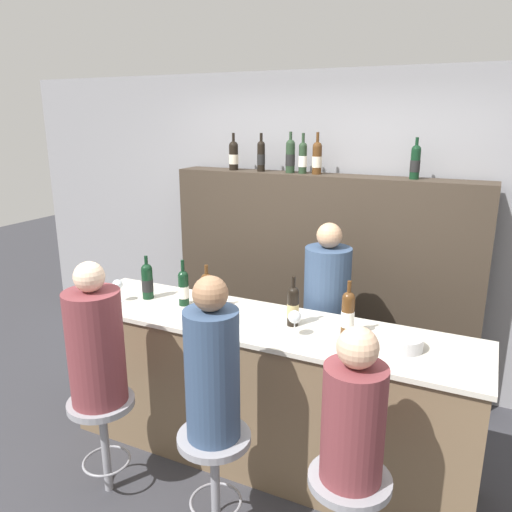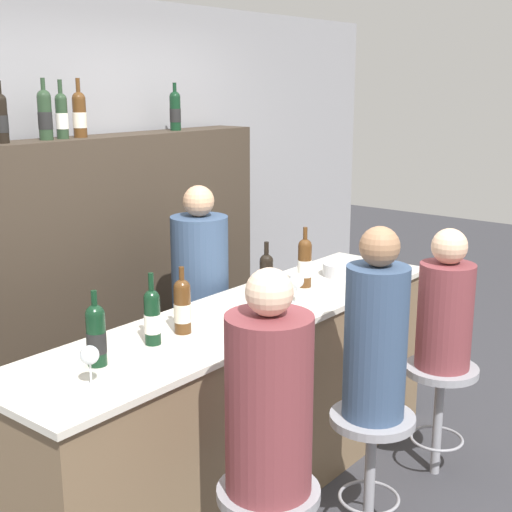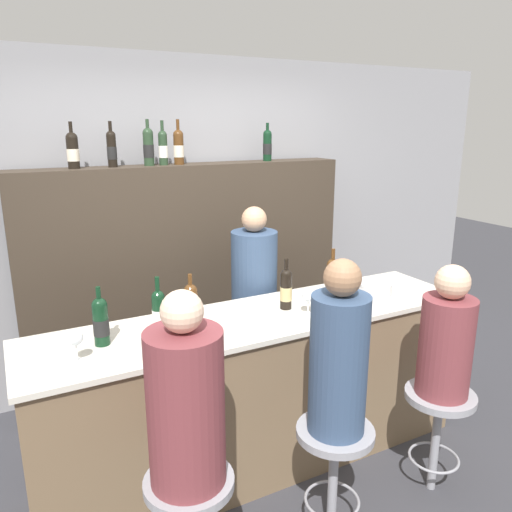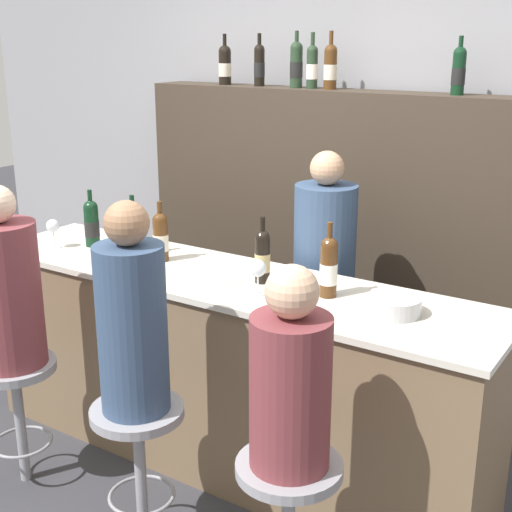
{
  "view_description": "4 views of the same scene",
  "coord_description": "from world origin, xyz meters",
  "px_view_note": "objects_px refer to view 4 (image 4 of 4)",
  "views": [
    {
      "loc": [
        1.23,
        -2.34,
        2.24
      ],
      "look_at": [
        -0.04,
        0.31,
        1.41
      ],
      "focal_mm": 35.0,
      "sensor_mm": 36.0,
      "label": 1
    },
    {
      "loc": [
        -2.59,
        -1.84,
        2.1
      ],
      "look_at": [
        0.14,
        0.36,
        1.24
      ],
      "focal_mm": 50.0,
      "sensor_mm": 36.0,
      "label": 2
    },
    {
      "loc": [
        -1.3,
        -2.12,
        2.1
      ],
      "look_at": [
        0.02,
        0.38,
        1.33
      ],
      "focal_mm": 35.0,
      "sensor_mm": 36.0,
      "label": 3
    },
    {
      "loc": [
        1.89,
        -2.31,
        2.1
      ],
      "look_at": [
        0.17,
        0.33,
        1.11
      ],
      "focal_mm": 50.0,
      "sensor_mm": 36.0,
      "label": 4
    }
  ],
  "objects_px": {
    "bar_stool_left": "(16,388)",
    "bartender": "(323,306)",
    "wine_bottle_backbar_0": "(225,64)",
    "wine_bottle_backbar_2": "(296,64)",
    "wine_bottle_backbar_1": "(259,65)",
    "bar_stool_right": "(289,495)",
    "metal_bowl": "(394,305)",
    "wine_bottle_counter_0": "(92,223)",
    "wine_bottle_backbar_3": "(312,66)",
    "guest_seated_right": "(290,381)",
    "guest_seated_left": "(5,289)",
    "wine_bottle_counter_1": "(133,231)",
    "wine_bottle_backbar_4": "(330,66)",
    "guest_seated_middle": "(132,320)",
    "bar_stool_middle": "(138,436)",
    "wine_bottle_counter_3": "(262,256)",
    "wine_glass_0": "(53,227)",
    "wine_bottle_counter_2": "(161,236)",
    "wine_glass_1": "(258,269)",
    "wine_bottle_counter_4": "(329,266)",
    "wine_bottle_backbar_5": "(459,70)"
  },
  "relations": [
    {
      "from": "wine_bottle_counter_1",
      "to": "guest_seated_middle",
      "type": "height_order",
      "value": "guest_seated_middle"
    },
    {
      "from": "bar_stool_left",
      "to": "bartender",
      "type": "bearing_deg",
      "value": 52.26
    },
    {
      "from": "wine_bottle_backbar_4",
      "to": "wine_bottle_counter_3",
      "type": "bearing_deg",
      "value": -77.11
    },
    {
      "from": "wine_bottle_backbar_0",
      "to": "wine_bottle_backbar_3",
      "type": "distance_m",
      "value": 0.62
    },
    {
      "from": "bar_stool_left",
      "to": "guest_seated_right",
      "type": "bearing_deg",
      "value": 0.0
    },
    {
      "from": "guest_seated_right",
      "to": "guest_seated_left",
      "type": "bearing_deg",
      "value": 180.0
    },
    {
      "from": "wine_bottle_backbar_0",
      "to": "guest_seated_middle",
      "type": "bearing_deg",
      "value": -65.27
    },
    {
      "from": "wine_bottle_backbar_3",
      "to": "bar_stool_left",
      "type": "bearing_deg",
      "value": -106.16
    },
    {
      "from": "bar_stool_middle",
      "to": "bartender",
      "type": "bearing_deg",
      "value": 80.94
    },
    {
      "from": "wine_bottle_counter_0",
      "to": "wine_bottle_backbar_2",
      "type": "height_order",
      "value": "wine_bottle_backbar_2"
    },
    {
      "from": "wine_bottle_counter_1",
      "to": "wine_bottle_backbar_3",
      "type": "xyz_separation_m",
      "value": [
        0.42,
        1.13,
        0.8
      ]
    },
    {
      "from": "wine_bottle_backbar_4",
      "to": "bartender",
      "type": "bearing_deg",
      "value": -62.85
    },
    {
      "from": "wine_bottle_counter_0",
      "to": "guest_seated_left",
      "type": "height_order",
      "value": "guest_seated_left"
    },
    {
      "from": "wine_bottle_backbar_3",
      "to": "bartender",
      "type": "xyz_separation_m",
      "value": [
        0.43,
        -0.61,
        -1.21
      ]
    },
    {
      "from": "wine_bottle_counter_1",
      "to": "bar_stool_left",
      "type": "relative_size",
      "value": 0.51
    },
    {
      "from": "wine_bottle_counter_0",
      "to": "wine_bottle_counter_3",
      "type": "xyz_separation_m",
      "value": [
        1.1,
        0.0,
        -0.0
      ]
    },
    {
      "from": "wine_glass_1",
      "to": "metal_bowl",
      "type": "distance_m",
      "value": 0.62
    },
    {
      "from": "wine_bottle_backbar_0",
      "to": "wine_bottle_backbar_3",
      "type": "height_order",
      "value": "wine_bottle_backbar_3"
    },
    {
      "from": "wine_bottle_counter_2",
      "to": "wine_bottle_backbar_3",
      "type": "xyz_separation_m",
      "value": [
        0.24,
        1.13,
        0.8
      ]
    },
    {
      "from": "wine_bottle_backbar_3",
      "to": "guest_seated_middle",
      "type": "relative_size",
      "value": 0.36
    },
    {
      "from": "wine_bottle_counter_2",
      "to": "wine_bottle_backbar_2",
      "type": "bearing_deg",
      "value": 83.45
    },
    {
      "from": "metal_bowl",
      "to": "wine_bottle_counter_0",
      "type": "bearing_deg",
      "value": 178.8
    },
    {
      "from": "wine_glass_0",
      "to": "bar_stool_right",
      "type": "height_order",
      "value": "wine_glass_0"
    },
    {
      "from": "guest_seated_left",
      "to": "wine_bottle_counter_0",
      "type": "bearing_deg",
      "value": 104.29
    },
    {
      "from": "bar_stool_right",
      "to": "metal_bowl",
      "type": "bearing_deg",
      "value": 82.69
    },
    {
      "from": "metal_bowl",
      "to": "guest_seated_middle",
      "type": "relative_size",
      "value": 0.26
    },
    {
      "from": "wine_bottle_backbar_0",
      "to": "guest_seated_right",
      "type": "xyz_separation_m",
      "value": [
        1.58,
        -1.86,
        -0.96
      ]
    },
    {
      "from": "wine_bottle_counter_4",
      "to": "guest_seated_middle",
      "type": "bearing_deg",
      "value": -123.87
    },
    {
      "from": "wine_bottle_counter_2",
      "to": "wine_bottle_counter_3",
      "type": "xyz_separation_m",
      "value": [
        0.61,
        0.0,
        0.0
      ]
    },
    {
      "from": "wine_glass_1",
      "to": "guest_seated_left",
      "type": "relative_size",
      "value": 0.19
    },
    {
      "from": "metal_bowl",
      "to": "bartender",
      "type": "relative_size",
      "value": 0.15
    },
    {
      "from": "wine_bottle_counter_0",
      "to": "guest_seated_left",
      "type": "distance_m",
      "value": 0.76
    },
    {
      "from": "bar_stool_left",
      "to": "bartender",
      "type": "distance_m",
      "value": 1.6
    },
    {
      "from": "wine_bottle_backbar_5",
      "to": "bar_stool_right",
      "type": "relative_size",
      "value": 0.48
    },
    {
      "from": "wine_bottle_backbar_0",
      "to": "wine_bottle_backbar_1",
      "type": "distance_m",
      "value": 0.26
    },
    {
      "from": "wine_bottle_backbar_2",
      "to": "wine_bottle_counter_2",
      "type": "bearing_deg",
      "value": -96.55
    },
    {
      "from": "wine_bottle_counter_0",
      "to": "wine_glass_0",
      "type": "xyz_separation_m",
      "value": [
        -0.15,
        -0.14,
        -0.01
      ]
    },
    {
      "from": "wine_bottle_counter_3",
      "to": "metal_bowl",
      "type": "xyz_separation_m",
      "value": [
        0.67,
        -0.04,
        -0.09
      ]
    },
    {
      "from": "wine_bottle_backbar_0",
      "to": "wine_bottle_backbar_2",
      "type": "relative_size",
      "value": 0.95
    },
    {
      "from": "wine_bottle_counter_3",
      "to": "bar_stool_middle",
      "type": "bearing_deg",
      "value": -101.34
    },
    {
      "from": "wine_bottle_backbar_1",
      "to": "bar_stool_right",
      "type": "distance_m",
      "value": 2.69
    },
    {
      "from": "wine_glass_0",
      "to": "guest_seated_left",
      "type": "height_order",
      "value": "guest_seated_left"
    },
    {
      "from": "wine_bottle_backbar_3",
      "to": "bar_stool_right",
      "type": "bearing_deg",
      "value": -62.71
    },
    {
      "from": "bar_stool_right",
      "to": "guest_seated_right",
      "type": "bearing_deg",
      "value": 0.0
    },
    {
      "from": "wine_bottle_backbar_1",
      "to": "bar_stool_right",
      "type": "xyz_separation_m",
      "value": [
        1.33,
        -1.86,
        -1.42
      ]
    },
    {
      "from": "wine_bottle_backbar_1",
      "to": "wine_bottle_backbar_2",
      "type": "height_order",
      "value": "wine_bottle_backbar_2"
    },
    {
      "from": "wine_bottle_counter_4",
      "to": "bar_stool_left",
      "type": "distance_m",
      "value": 1.59
    },
    {
      "from": "guest_seated_middle",
      "to": "bar_stool_right",
      "type": "distance_m",
      "value": 0.89
    },
    {
      "from": "wine_bottle_backbar_4",
      "to": "bartender",
      "type": "distance_m",
      "value": 1.39
    },
    {
      "from": "wine_bottle_backbar_2",
      "to": "bar_stool_left",
      "type": "relative_size",
      "value": 0.52
    }
  ]
}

